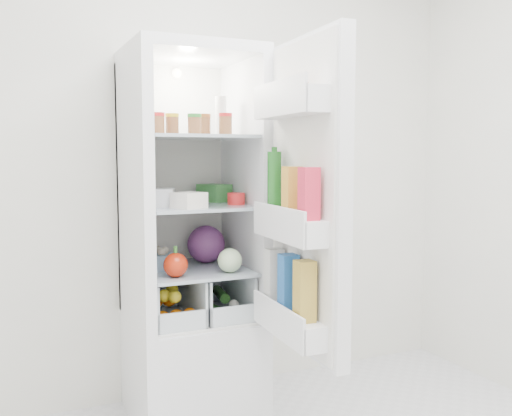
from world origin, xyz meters
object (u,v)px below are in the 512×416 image
red_cabbage (206,244)px  mushroom_bowl (157,261)px  refrigerator (189,282)px  fridge_door (302,205)px

red_cabbage → mushroom_bowl: 0.28m
refrigerator → fridge_door: refrigerator is taller
red_cabbage → fridge_door: fridge_door is taller
mushroom_bowl → fridge_door: size_ratio=0.12×
refrigerator → red_cabbage: 0.21m
red_cabbage → fridge_door: (0.18, -0.68, 0.25)m
refrigerator → mushroom_bowl: size_ratio=11.18×
refrigerator → red_cabbage: bearing=22.5°
fridge_door → red_cabbage: bearing=17.8°
refrigerator → fridge_door: (0.29, -0.64, 0.43)m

